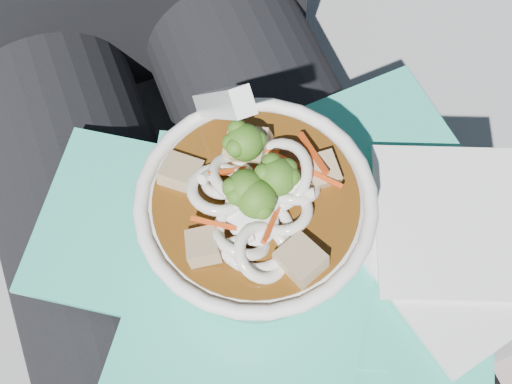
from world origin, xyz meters
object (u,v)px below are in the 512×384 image
object	(u,v)px
plastic_bag	(281,253)
udon_bowl	(256,219)
stone_ledge	(193,260)
lap	(224,282)
person_body	(184,176)

from	to	relation	value
plastic_bag	udon_bowl	world-z (taller)	udon_bowl
stone_ledge	udon_bowl	world-z (taller)	udon_bowl
lap	udon_bowl	distance (m)	0.14
stone_ledge	plastic_bag	xyz separation A→B (m)	(0.04, -0.17, 0.40)
stone_ledge	person_body	size ratio (longest dim) A/B	0.98
person_body	plastic_bag	distance (m)	0.14
lap	person_body	world-z (taller)	person_body
plastic_bag	udon_bowl	bearing A→B (deg)	158.61
stone_ledge	person_body	world-z (taller)	person_body
person_body	udon_bowl	bearing A→B (deg)	-78.91
plastic_bag	person_body	bearing A→B (deg)	107.96
stone_ledge	udon_bowl	distance (m)	0.48
plastic_bag	stone_ledge	bearing A→B (deg)	102.16
lap	person_body	xyz separation A→B (m)	(0.00, 0.09, 0.02)
stone_ledge	person_body	xyz separation A→B (m)	(0.00, -0.06, 0.33)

